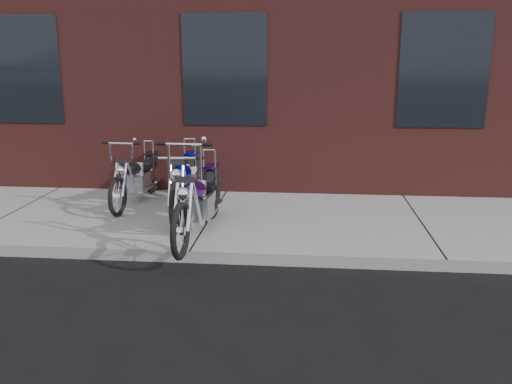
# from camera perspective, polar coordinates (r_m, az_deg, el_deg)

# --- Properties ---
(ground) EXTENTS (120.00, 120.00, 0.00)m
(ground) POSITION_cam_1_polar(r_m,az_deg,el_deg) (6.60, -6.98, -7.44)
(ground) COLOR black
(ground) RESTS_ON ground
(sidewalk) EXTENTS (22.00, 3.00, 0.15)m
(sidewalk) POSITION_cam_1_polar(r_m,az_deg,el_deg) (7.97, -4.72, -3.05)
(sidewalk) COLOR gray
(sidewalk) RESTS_ON ground
(chopper_purple) EXTENTS (0.57, 2.33, 1.31)m
(chopper_purple) POSITION_cam_1_polar(r_m,az_deg,el_deg) (7.00, -6.04, -1.25)
(chopper_purple) COLOR black
(chopper_purple) RESTS_ON sidewalk
(chopper_blue) EXTENTS (0.57, 2.33, 1.01)m
(chopper_blue) POSITION_cam_1_polar(r_m,az_deg,el_deg) (8.08, -7.52, 0.74)
(chopper_blue) COLOR black
(chopper_blue) RESTS_ON sidewalk
(chopper_third) EXTENTS (0.51, 2.08, 1.06)m
(chopper_third) POSITION_cam_1_polar(r_m,az_deg,el_deg) (8.77, -12.41, 1.28)
(chopper_third) COLOR black
(chopper_third) RESTS_ON sidewalk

